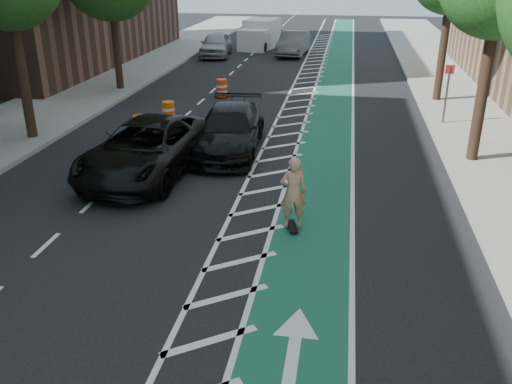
% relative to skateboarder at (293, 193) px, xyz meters
% --- Properties ---
extents(ground, '(120.00, 120.00, 0.00)m').
position_rel_skateboarder_xyz_m(ground, '(-2.50, -1.80, -1.01)').
color(ground, black).
rests_on(ground, ground).
extents(bike_lane, '(2.00, 90.00, 0.01)m').
position_rel_skateboarder_xyz_m(bike_lane, '(0.50, 8.20, -1.00)').
color(bike_lane, '#165038').
rests_on(bike_lane, ground).
extents(buffer_strip, '(1.40, 90.00, 0.01)m').
position_rel_skateboarder_xyz_m(buffer_strip, '(-1.00, 8.20, -1.00)').
color(buffer_strip, silver).
rests_on(buffer_strip, ground).
extents(sidewalk_right, '(5.00, 90.00, 0.15)m').
position_rel_skateboarder_xyz_m(sidewalk_right, '(7.00, 8.20, -0.93)').
color(sidewalk_right, gray).
rests_on(sidewalk_right, ground).
extents(sidewalk_left, '(5.00, 90.00, 0.15)m').
position_rel_skateboarder_xyz_m(sidewalk_left, '(-12.00, 8.20, -0.93)').
color(sidewalk_left, gray).
rests_on(sidewalk_left, ground).
extents(curb_right, '(0.12, 90.00, 0.16)m').
position_rel_skateboarder_xyz_m(curb_right, '(4.55, 8.20, -0.93)').
color(curb_right, gray).
rests_on(curb_right, ground).
extents(curb_left, '(0.12, 90.00, 0.16)m').
position_rel_skateboarder_xyz_m(curb_left, '(-9.55, 8.20, -0.93)').
color(curb_left, gray).
rests_on(curb_left, ground).
extents(sign_post, '(0.35, 0.08, 2.47)m').
position_rel_skateboarder_xyz_m(sign_post, '(5.10, 10.20, 0.34)').
color(sign_post, '#4C4C4C').
rests_on(sign_post, ground).
extents(skateboard, '(0.38, 0.76, 0.10)m').
position_rel_skateboarder_xyz_m(skateboard, '(0.00, -0.00, -0.93)').
color(skateboard, black).
rests_on(skateboard, ground).
extents(skateboarder, '(0.75, 0.59, 1.82)m').
position_rel_skateboarder_xyz_m(skateboarder, '(0.00, 0.00, 0.00)').
color(skateboarder, tan).
rests_on(skateboarder, skateboard).
extents(suv_near, '(3.27, 6.25, 1.68)m').
position_rel_skateboarder_xyz_m(suv_near, '(-4.90, 3.14, -0.17)').
color(suv_near, black).
rests_on(suv_near, ground).
extents(suv_far, '(2.45, 5.43, 1.54)m').
position_rel_skateboarder_xyz_m(suv_far, '(-2.84, 5.70, -0.24)').
color(suv_far, black).
rests_on(suv_far, ground).
extents(car_silver, '(2.44, 4.98, 1.64)m').
position_rel_skateboarder_xyz_m(car_silver, '(-8.06, 25.72, -0.19)').
color(car_silver, '#9FA0A4').
rests_on(car_silver, ground).
extents(car_grey, '(2.06, 5.07, 1.64)m').
position_rel_skateboarder_xyz_m(car_grey, '(-2.74, 27.10, -0.19)').
color(car_grey, '#5C5C61').
rests_on(car_grey, ground).
extents(box_truck, '(2.72, 5.16, 2.06)m').
position_rel_skateboarder_xyz_m(box_truck, '(-5.66, 30.30, -0.06)').
color(box_truck, white).
rests_on(box_truck, ground).
extents(barrel_a, '(0.71, 0.71, 0.97)m').
position_rel_skateboarder_xyz_m(barrel_a, '(-6.30, 6.31, -0.55)').
color(barrel_a, '#EE5C0C').
rests_on(barrel_a, ground).
extents(barrel_b, '(0.64, 0.64, 0.87)m').
position_rel_skateboarder_xyz_m(barrel_b, '(-6.10, 8.94, -0.60)').
color(barrel_b, '#FF610D').
rests_on(barrel_b, ground).
extents(barrel_c, '(0.66, 0.66, 0.89)m').
position_rel_skateboarder_xyz_m(barrel_c, '(-4.90, 13.64, -0.59)').
color(barrel_c, '#EE440C').
rests_on(barrel_c, ground).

